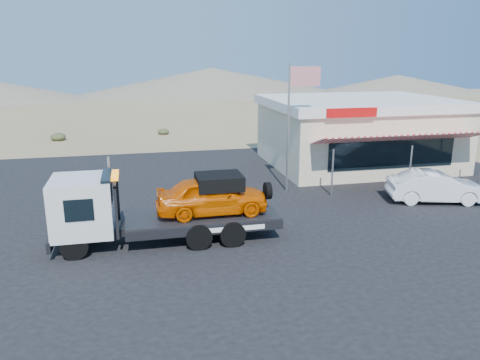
{
  "coord_description": "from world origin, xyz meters",
  "views": [
    {
      "loc": [
        -2.27,
        -16.12,
        6.47
      ],
      "look_at": [
        1.75,
        1.64,
        1.5
      ],
      "focal_mm": 35.0,
      "sensor_mm": 36.0,
      "label": 1
    }
  ],
  "objects_px": {
    "tow_truck": "(161,204)",
    "jerky_store": "(357,131)",
    "white_sedan": "(436,187)",
    "flagpole": "(293,113)"
  },
  "relations": [
    {
      "from": "tow_truck",
      "to": "jerky_store",
      "type": "height_order",
      "value": "jerky_store"
    },
    {
      "from": "white_sedan",
      "to": "flagpole",
      "type": "height_order",
      "value": "flagpole"
    },
    {
      "from": "flagpole",
      "to": "white_sedan",
      "type": "bearing_deg",
      "value": -28.32
    },
    {
      "from": "flagpole",
      "to": "jerky_store",
      "type": "bearing_deg",
      "value": 38.79
    },
    {
      "from": "tow_truck",
      "to": "jerky_store",
      "type": "bearing_deg",
      "value": 38.16
    },
    {
      "from": "white_sedan",
      "to": "flagpole",
      "type": "xyz_separation_m",
      "value": [
        -5.71,
        3.08,
        3.06
      ]
    },
    {
      "from": "tow_truck",
      "to": "white_sedan",
      "type": "height_order",
      "value": "tow_truck"
    },
    {
      "from": "jerky_store",
      "to": "flagpole",
      "type": "height_order",
      "value": "flagpole"
    },
    {
      "from": "white_sedan",
      "to": "jerky_store",
      "type": "bearing_deg",
      "value": 16.46
    },
    {
      "from": "jerky_store",
      "to": "flagpole",
      "type": "distance_m",
      "value": 7.36
    }
  ]
}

